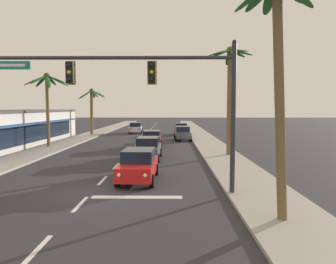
{
  "coord_description": "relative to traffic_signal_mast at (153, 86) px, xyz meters",
  "views": [
    {
      "loc": [
        3.7,
        -13.85,
        3.92
      ],
      "look_at": [
        3.49,
        8.0,
        2.2
      ],
      "focal_mm": 32.94,
      "sensor_mm": 36.0,
      "label": 1
    }
  ],
  "objects": [
    {
      "name": "palm_right_nearest",
      "position": [
        4.27,
        -3.33,
        1.22
      ],
      "size": [
        2.91,
        3.06,
        8.34
      ],
      "color": "brown",
      "rests_on": "ground"
    },
    {
      "name": "sedan_oncoming_far",
      "position": [
        -4.69,
        33.75,
        -4.04
      ],
      "size": [
        2.13,
        4.52,
        1.68
      ],
      "color": "silver",
      "rests_on": "ground"
    },
    {
      "name": "palm_left_third",
      "position": [
        -10.6,
        30.49,
        -0.31
      ],
      "size": [
        4.01,
        4.18,
        6.68
      ],
      "color": "brown",
      "rests_on": "ground"
    },
    {
      "name": "palm_left_second",
      "position": [
        -11.3,
        16.52,
        0.57
      ],
      "size": [
        4.37,
        4.33,
        7.32
      ],
      "color": "brown",
      "rests_on": "ground"
    },
    {
      "name": "ground_plane",
      "position": [
        -2.93,
        0.25,
        -4.9
      ],
      "size": [
        220.0,
        220.0,
        0.0
      ],
      "primitive_type": "plane",
      "color": "#2D2D33"
    },
    {
      "name": "lane_markings",
      "position": [
        -2.49,
        20.17,
        -4.89
      ],
      "size": [
        4.28,
        88.1,
        0.01
      ],
      "color": "silver",
      "rests_on": "ground"
    },
    {
      "name": "sedan_fifth_in_queue",
      "position": [
        -1.13,
        16.58,
        -4.04
      ],
      "size": [
        2.02,
        4.48,
        1.68
      ],
      "color": "maroon",
      "rests_on": "ground"
    },
    {
      "name": "sedan_parked_mid_kerb",
      "position": [
        2.18,
        23.65,
        -4.04
      ],
      "size": [
        2.06,
        4.49,
        1.68
      ],
      "color": "#4C515B",
      "rests_on": "ground"
    },
    {
      "name": "sedan_third_in_queue",
      "position": [
        -0.98,
        9.7,
        -4.04
      ],
      "size": [
        2.03,
        4.48,
        1.68
      ],
      "color": "#4C515B",
      "rests_on": "ground"
    },
    {
      "name": "palm_right_second",
      "position": [
        5.45,
        11.15,
        1.4
      ],
      "size": [
        3.6,
        3.27,
        8.75
      ],
      "color": "brown",
      "rests_on": "ground"
    },
    {
      "name": "sidewalk_left",
      "position": [
        -10.73,
        20.25,
        -4.83
      ],
      "size": [
        3.2,
        110.0,
        0.14
      ],
      "primitive_type": "cube",
      "color": "#9E998E",
      "rests_on": "ground"
    },
    {
      "name": "sedan_parked_nearest_kerb",
      "position": [
        2.25,
        31.34,
        -4.04
      ],
      "size": [
        2.01,
        4.47,
        1.68
      ],
      "color": "maroon",
      "rests_on": "ground"
    },
    {
      "name": "traffic_signal_mast",
      "position": [
        0.0,
        0.0,
        0.0
      ],
      "size": [
        11.2,
        0.41,
        6.87
      ],
      "color": "#2D2D33",
      "rests_on": "ground"
    },
    {
      "name": "sedan_lead_at_stop_bar",
      "position": [
        -0.98,
        2.82,
        -4.04
      ],
      "size": [
        2.06,
        4.5,
        1.68
      ],
      "color": "red",
      "rests_on": "ground"
    },
    {
      "name": "storefront_strip_left",
      "position": [
        -16.08,
        16.98,
        -3.05
      ],
      "size": [
        7.24,
        27.19,
        3.67
      ],
      "color": "beige",
      "rests_on": "ground"
    },
    {
      "name": "sidewalk_right",
      "position": [
        4.87,
        20.25,
        -4.83
      ],
      "size": [
        3.2,
        110.0,
        0.14
      ],
      "primitive_type": "cube",
      "color": "#9E998E",
      "rests_on": "ground"
    }
  ]
}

